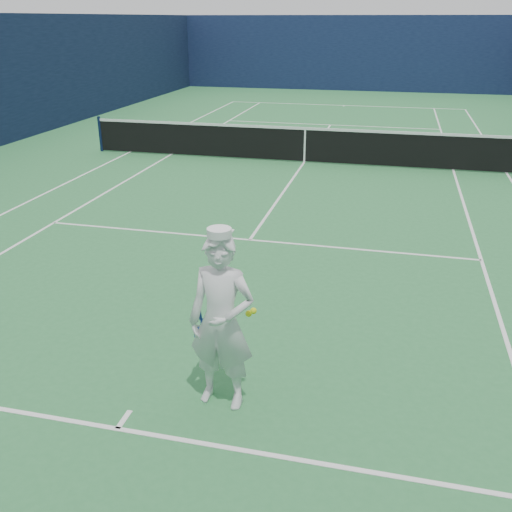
% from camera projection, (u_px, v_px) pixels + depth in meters
% --- Properties ---
extents(ground, '(80.00, 80.00, 0.00)m').
position_uv_depth(ground, '(304.00, 162.00, 16.44)').
color(ground, '#2C743D').
rests_on(ground, ground).
extents(court_markings, '(11.03, 23.83, 0.01)m').
position_uv_depth(court_markings, '(304.00, 162.00, 16.43)').
color(court_markings, white).
rests_on(court_markings, ground).
extents(windscreen_fence, '(20.12, 36.12, 4.00)m').
position_uv_depth(windscreen_fence, '(307.00, 91.00, 15.66)').
color(windscreen_fence, '#101A3C').
rests_on(windscreen_fence, ground).
extents(tennis_net, '(12.88, 0.09, 1.07)m').
position_uv_depth(tennis_net, '(305.00, 143.00, 16.22)').
color(tennis_net, '#141E4C').
rests_on(tennis_net, ground).
extents(tennis_player, '(0.78, 0.54, 2.00)m').
position_uv_depth(tennis_player, '(222.00, 322.00, 5.84)').
color(tennis_player, white).
rests_on(tennis_player, ground).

